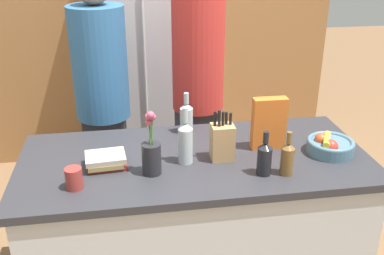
# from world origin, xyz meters

# --- Properties ---
(kitchen_island) EXTENTS (1.79, 0.81, 0.88)m
(kitchen_island) POSITION_xyz_m (0.00, 0.00, 0.44)
(kitchen_island) COLOR silver
(kitchen_island) RESTS_ON ground_plane
(back_wall_wood) EXTENTS (2.99, 0.12, 2.60)m
(back_wall_wood) POSITION_xyz_m (0.00, 1.86, 1.30)
(back_wall_wood) COLOR #9E6B3D
(back_wall_wood) RESTS_ON ground_plane
(refrigerator) EXTENTS (0.86, 0.62, 1.93)m
(refrigerator) POSITION_xyz_m (-0.11, 1.50, 0.96)
(refrigerator) COLOR #B7B7BC
(refrigerator) RESTS_ON ground_plane
(fruit_bowl) EXTENTS (0.24, 0.24, 0.10)m
(fruit_bowl) POSITION_xyz_m (0.70, -0.06, 0.92)
(fruit_bowl) COLOR slate
(fruit_bowl) RESTS_ON kitchen_island
(knife_block) EXTENTS (0.11, 0.10, 0.27)m
(knife_block) POSITION_xyz_m (0.13, -0.04, 0.98)
(knife_block) COLOR tan
(knife_block) RESTS_ON kitchen_island
(flower_vase) EXTENTS (0.09, 0.09, 0.32)m
(flower_vase) POSITION_xyz_m (-0.23, -0.13, 0.98)
(flower_vase) COLOR #232328
(flower_vase) RESTS_ON kitchen_island
(cereal_box) EXTENTS (0.18, 0.06, 0.28)m
(cereal_box) POSITION_xyz_m (0.40, 0.05, 1.02)
(cereal_box) COLOR orange
(cereal_box) RESTS_ON kitchen_island
(coffee_mug) EXTENTS (0.08, 0.12, 0.10)m
(coffee_mug) POSITION_xyz_m (-0.58, -0.21, 0.93)
(coffee_mug) COLOR #99332D
(coffee_mug) RESTS_ON kitchen_island
(book_stack) EXTENTS (0.21, 0.17, 0.07)m
(book_stack) POSITION_xyz_m (-0.45, -0.04, 0.92)
(book_stack) COLOR maroon
(book_stack) RESTS_ON kitchen_island
(bottle_oil) EXTENTS (0.06, 0.06, 0.22)m
(bottle_oil) POSITION_xyz_m (0.40, -0.24, 0.97)
(bottle_oil) COLOR brown
(bottle_oil) RESTS_ON kitchen_island
(bottle_vinegar) EXTENTS (0.07, 0.07, 0.24)m
(bottle_vinegar) POSITION_xyz_m (0.00, 0.31, 0.97)
(bottle_vinegar) COLOR #B2BCC1
(bottle_vinegar) RESTS_ON kitchen_island
(bottle_wine) EXTENTS (0.07, 0.07, 0.29)m
(bottle_wine) POSITION_xyz_m (-0.06, -0.05, 1.00)
(bottle_wine) COLOR #B2BCC1
(bottle_wine) RESTS_ON kitchen_island
(bottle_water) EXTENTS (0.07, 0.07, 0.22)m
(bottle_water) POSITION_xyz_m (0.29, -0.22, 0.97)
(bottle_water) COLOR black
(bottle_water) RESTS_ON kitchen_island
(person_at_sink) EXTENTS (0.34, 0.34, 1.74)m
(person_at_sink) POSITION_xyz_m (-0.48, 0.74, 0.98)
(person_at_sink) COLOR #383842
(person_at_sink) RESTS_ON ground_plane
(person_in_blue) EXTENTS (0.33, 0.33, 1.82)m
(person_in_blue) POSITION_xyz_m (0.13, 0.69, 1.04)
(person_in_blue) COLOR #383842
(person_in_blue) RESTS_ON ground_plane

